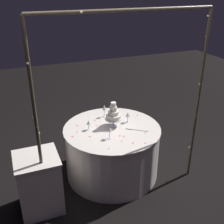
{
  "coord_description": "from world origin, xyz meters",
  "views": [
    {
      "loc": [
        1.2,
        3.01,
        2.49
      ],
      "look_at": [
        0.0,
        0.0,
        0.96
      ],
      "focal_mm": 44.64,
      "sensor_mm": 36.0,
      "label": 1
    }
  ],
  "objects_px": {
    "main_table": "(112,151)",
    "wine_glass_0": "(110,130)",
    "wine_glass_3": "(128,115)",
    "wine_glass_2": "(89,123)",
    "decorative_arch": "(127,86)",
    "side_table": "(39,183)",
    "wine_glass_1": "(104,108)",
    "tiered_cake": "(113,115)",
    "cake_knife": "(136,130)"
  },
  "relations": [
    {
      "from": "wine_glass_3",
      "to": "cake_knife",
      "type": "relative_size",
      "value": 0.6
    },
    {
      "from": "main_table",
      "to": "wine_glass_0",
      "type": "relative_size",
      "value": 7.99
    },
    {
      "from": "cake_knife",
      "to": "side_table",
      "type": "bearing_deg",
      "value": 6.32
    },
    {
      "from": "main_table",
      "to": "wine_glass_0",
      "type": "height_order",
      "value": "wine_glass_0"
    },
    {
      "from": "main_table",
      "to": "wine_glass_0",
      "type": "bearing_deg",
      "value": 62.09
    },
    {
      "from": "wine_glass_0",
      "to": "cake_knife",
      "type": "bearing_deg",
      "value": -169.24
    },
    {
      "from": "decorative_arch",
      "to": "main_table",
      "type": "height_order",
      "value": "decorative_arch"
    },
    {
      "from": "side_table",
      "to": "wine_glass_3",
      "type": "bearing_deg",
      "value": -163.4
    },
    {
      "from": "decorative_arch",
      "to": "wine_glass_3",
      "type": "distance_m",
      "value": 0.85
    },
    {
      "from": "side_table",
      "to": "tiered_cake",
      "type": "xyz_separation_m",
      "value": [
        -1.07,
        -0.36,
        0.53
      ]
    },
    {
      "from": "wine_glass_1",
      "to": "cake_knife",
      "type": "relative_size",
      "value": 0.73
    },
    {
      "from": "decorative_arch",
      "to": "tiered_cake",
      "type": "relative_size",
      "value": 6.61
    },
    {
      "from": "wine_glass_0",
      "to": "wine_glass_1",
      "type": "distance_m",
      "value": 0.61
    },
    {
      "from": "side_table",
      "to": "wine_glass_1",
      "type": "height_order",
      "value": "wine_glass_1"
    },
    {
      "from": "wine_glass_0",
      "to": "wine_glass_3",
      "type": "xyz_separation_m",
      "value": [
        -0.39,
        -0.32,
        -0.01
      ]
    },
    {
      "from": "cake_knife",
      "to": "wine_glass_3",
      "type": "bearing_deg",
      "value": -88.96
    },
    {
      "from": "decorative_arch",
      "to": "wine_glass_1",
      "type": "distance_m",
      "value": 0.99
    },
    {
      "from": "decorative_arch",
      "to": "tiered_cake",
      "type": "distance_m",
      "value": 0.75
    },
    {
      "from": "main_table",
      "to": "wine_glass_3",
      "type": "bearing_deg",
      "value": -163.02
    },
    {
      "from": "wine_glass_3",
      "to": "cake_knife",
      "type": "xyz_separation_m",
      "value": [
        -0.0,
        0.24,
        -0.11
      ]
    },
    {
      "from": "main_table",
      "to": "wine_glass_3",
      "type": "height_order",
      "value": "wine_glass_3"
    },
    {
      "from": "wine_glass_0",
      "to": "wine_glass_2",
      "type": "bearing_deg",
      "value": -60.82
    },
    {
      "from": "decorative_arch",
      "to": "side_table",
      "type": "bearing_deg",
      "value": -6.67
    },
    {
      "from": "tiered_cake",
      "to": "wine_glass_3",
      "type": "xyz_separation_m",
      "value": [
        -0.22,
        -0.03,
        -0.06
      ]
    },
    {
      "from": "side_table",
      "to": "cake_knife",
      "type": "relative_size",
      "value": 2.84
    },
    {
      "from": "main_table",
      "to": "wine_glass_2",
      "type": "xyz_separation_m",
      "value": [
        0.3,
        -0.07,
        0.46
      ]
    },
    {
      "from": "wine_glass_1",
      "to": "main_table",
      "type": "bearing_deg",
      "value": 85.93
    },
    {
      "from": "wine_glass_3",
      "to": "cake_knife",
      "type": "distance_m",
      "value": 0.26
    },
    {
      "from": "wine_glass_1",
      "to": "wine_glass_3",
      "type": "bearing_deg",
      "value": 130.84
    },
    {
      "from": "tiered_cake",
      "to": "decorative_arch",
      "type": "bearing_deg",
      "value": 85.3
    },
    {
      "from": "wine_glass_0",
      "to": "wine_glass_3",
      "type": "relative_size",
      "value": 1.08
    },
    {
      "from": "wine_glass_1",
      "to": "side_table",
      "type": "bearing_deg",
      "value": 32.05
    },
    {
      "from": "wine_glass_3",
      "to": "wine_glass_0",
      "type": "bearing_deg",
      "value": 39.18
    },
    {
      "from": "main_table",
      "to": "wine_glass_2",
      "type": "relative_size",
      "value": 9.61
    },
    {
      "from": "wine_glass_0",
      "to": "decorative_arch",
      "type": "bearing_deg",
      "value": 123.58
    },
    {
      "from": "main_table",
      "to": "decorative_arch",
      "type": "bearing_deg",
      "value": 90.13
    },
    {
      "from": "decorative_arch",
      "to": "wine_glass_1",
      "type": "bearing_deg",
      "value": -91.79
    },
    {
      "from": "wine_glass_2",
      "to": "wine_glass_3",
      "type": "xyz_separation_m",
      "value": [
        -0.56,
        -0.01,
        0.01
      ]
    },
    {
      "from": "decorative_arch",
      "to": "main_table",
      "type": "xyz_separation_m",
      "value": [
        0.0,
        -0.43,
        -1.1
      ]
    },
    {
      "from": "wine_glass_2",
      "to": "decorative_arch",
      "type": "bearing_deg",
      "value": 120.9
    },
    {
      "from": "tiered_cake",
      "to": "cake_knife",
      "type": "distance_m",
      "value": 0.35
    },
    {
      "from": "main_table",
      "to": "side_table",
      "type": "distance_m",
      "value": 1.08
    },
    {
      "from": "cake_knife",
      "to": "decorative_arch",
      "type": "bearing_deg",
      "value": 44.75
    },
    {
      "from": "wine_glass_0",
      "to": "tiered_cake",
      "type": "bearing_deg",
      "value": -119.81
    },
    {
      "from": "wine_glass_1",
      "to": "tiered_cake",
      "type": "bearing_deg",
      "value": 92.82
    },
    {
      "from": "decorative_arch",
      "to": "wine_glass_2",
      "type": "xyz_separation_m",
      "value": [
        0.3,
        -0.5,
        -0.64
      ]
    },
    {
      "from": "decorative_arch",
      "to": "side_table",
      "type": "xyz_separation_m",
      "value": [
        1.04,
        -0.12,
        -1.1
      ]
    },
    {
      "from": "wine_glass_1",
      "to": "wine_glass_2",
      "type": "distance_m",
      "value": 0.43
    },
    {
      "from": "side_table",
      "to": "tiered_cake",
      "type": "height_order",
      "value": "tiered_cake"
    },
    {
      "from": "wine_glass_2",
      "to": "cake_knife",
      "type": "bearing_deg",
      "value": 157.6
    }
  ]
}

